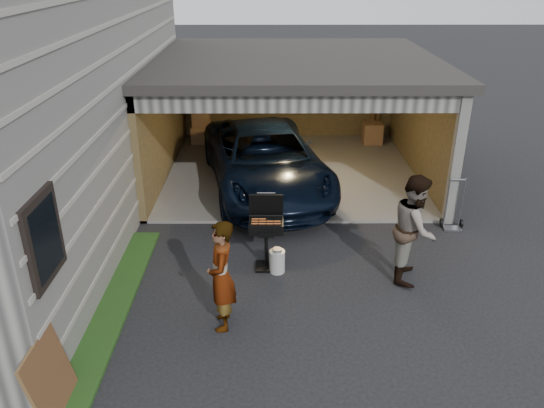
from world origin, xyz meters
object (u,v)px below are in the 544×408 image
at_px(minivan, 265,162).
at_px(hand_truck, 453,219).
at_px(bbq_grill, 266,227).
at_px(propane_tank, 277,261).
at_px(woman, 221,276).
at_px(plywood_panel, 50,379).
at_px(man, 414,228).

relative_size(minivan, hand_truck, 4.91).
bearing_deg(hand_truck, bbq_grill, -153.97).
bearing_deg(propane_tank, hand_truck, 24.67).
xyz_separation_m(woman, bbq_grill, (0.63, 1.65, -0.07)).
bearing_deg(hand_truck, plywood_panel, -138.20).
bearing_deg(man, bbq_grill, 98.25).
bearing_deg(bbq_grill, man, -7.47).
relative_size(man, plywood_panel, 1.85).
relative_size(minivan, man, 2.82).
distance_m(minivan, propane_tank, 3.60).
xyz_separation_m(plywood_panel, hand_truck, (6.31, 4.79, -0.29)).
xyz_separation_m(minivan, bbq_grill, (0.05, -3.39, 0.05)).
xyz_separation_m(woman, propane_tank, (0.82, 1.49, -0.65)).
relative_size(woman, bbq_grill, 1.30).
bearing_deg(plywood_panel, bbq_grill, 52.54).
distance_m(bbq_grill, hand_truck, 4.09).
relative_size(woman, man, 0.92).
bearing_deg(minivan, woman, -107.90).
bearing_deg(woman, minivan, 169.02).
xyz_separation_m(propane_tank, hand_truck, (3.58, 1.64, 0.00)).
bearing_deg(woman, bbq_grill, 154.68).
relative_size(minivan, woman, 3.07).
height_order(minivan, plywood_panel, minivan).
bearing_deg(bbq_grill, plywood_panel, -127.46).
bearing_deg(propane_tank, minivan, 93.81).
bearing_deg(plywood_panel, hand_truck, 37.22).
distance_m(minivan, bbq_grill, 3.39).
height_order(woman, propane_tank, woman).
height_order(minivan, hand_truck, minivan).
relative_size(man, bbq_grill, 1.42).
xyz_separation_m(woman, hand_truck, (4.41, 3.14, -0.65)).
bearing_deg(woman, man, 108.90).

